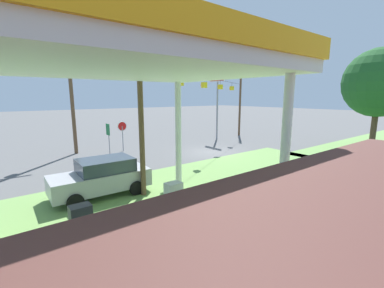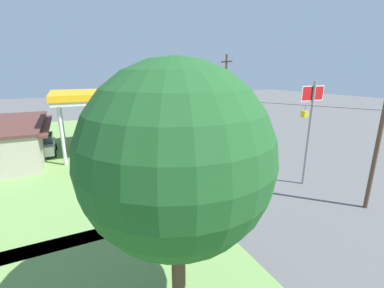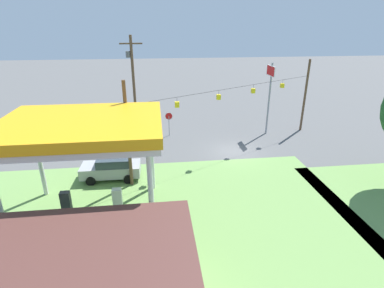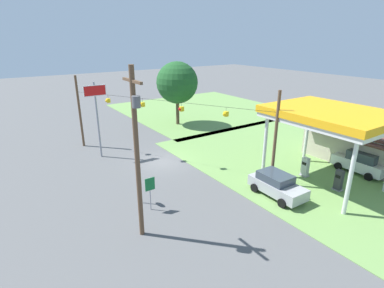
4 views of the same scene
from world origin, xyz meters
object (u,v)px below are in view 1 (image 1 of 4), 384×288
Objects in this scene: fuel_pump_far at (82,236)px; route_sign at (108,132)px; fuel_pump_near at (174,207)px; stop_sign_roadside at (122,130)px; stop_sign_overhead at (217,90)px; gas_station_canopy at (126,59)px; utility_pole_main at (70,83)px; car_at_pumps_front at (102,177)px; tree_west_verge at (380,83)px.

fuel_pump_far is 0.70× the size of route_sign.
stop_sign_roadside reaches higher than fuel_pump_near.
stop_sign_roadside is 10.75m from stop_sign_overhead.
fuel_pump_far is (1.50, -0.00, -4.75)m from gas_station_canopy.
stop_sign_roadside is at bearing -105.92° from fuel_pump_near.
utility_pole_main is (-3.40, -14.83, 4.72)m from fuel_pump_far.
car_at_pumps_front is 21.71m from tree_west_verge.
fuel_pump_far is (3.00, 0.00, 0.00)m from fuel_pump_near.
tree_west_verge is (-22.87, -0.42, 4.79)m from fuel_pump_far.
stop_sign_roadside is at bearing -3.16° from stop_sign_overhead.
fuel_pump_far is 0.20× the size of tree_west_verge.
fuel_pump_near is 13.45m from route_sign.
fuel_pump_far is 21.76m from stop_sign_overhead.
car_at_pumps_front is 0.52× the size of tree_west_verge.
tree_west_verge is at bearing -178.94° from fuel_pump_far.
gas_station_canopy reaches higher than car_at_pumps_front.
stop_sign_roadside is 0.34× the size of stop_sign_overhead.
utility_pole_main is at bearing -102.90° from fuel_pump_far.
utility_pole_main is (-0.40, -14.83, 4.72)m from fuel_pump_near.
fuel_pump_near is 0.20× the size of tree_west_verge.
car_at_pumps_front is at bearing -118.23° from stop_sign_roadside.
route_sign is at bearing -112.83° from fuel_pump_far.
fuel_pump_near is at bearing 102.22° from car_at_pumps_front.
route_sign is at bearing -169.84° from stop_sign_roadside.
car_at_pumps_front is at bearing -114.52° from fuel_pump_far.
car_at_pumps_front reaches higher than fuel_pump_near.
car_at_pumps_front is 1.81× the size of route_sign.
stop_sign_roadside is at bearing -111.67° from gas_station_canopy.
stop_sign_roadside is (-5.32, -13.40, -3.74)m from gas_station_canopy.
fuel_pump_near is 4.68m from car_at_pumps_front.
gas_station_canopy is at bearing 39.59° from stop_sign_overhead.
tree_west_verge is (-17.33, 12.75, 3.88)m from route_sign.
fuel_pump_far is at bearing -0.06° from gas_station_canopy.
utility_pole_main is at bearing -36.49° from tree_west_verge.
utility_pole_main is (-1.30, -10.24, 4.62)m from car_at_pumps_front.
stop_sign_roadside is at bearing -116.99° from fuel_pump_far.
stop_sign_roadside reaches higher than fuel_pump_far.
stop_sign_roadside is 1.31m from route_sign.
stop_sign_roadside is at bearing -117.23° from car_at_pumps_front.
route_sign is at bearing -36.34° from tree_west_verge.
stop_sign_overhead reaches higher than gas_station_canopy.
stop_sign_overhead is at bearing -137.53° from fuel_pump_near.
fuel_pump_near and fuel_pump_far have the same top height.
tree_west_verge reaches higher than stop_sign_overhead.
car_at_pumps_front is at bearing 28.92° from stop_sign_overhead.
gas_station_canopy is 2.00× the size of car_at_pumps_front.
fuel_pump_far is at bearing -116.99° from stop_sign_roadside.
fuel_pump_near is at bearing -179.94° from gas_station_canopy.
tree_west_verge is (-21.37, -0.43, 0.04)m from gas_station_canopy.
stop_sign_overhead reaches higher than fuel_pump_near.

